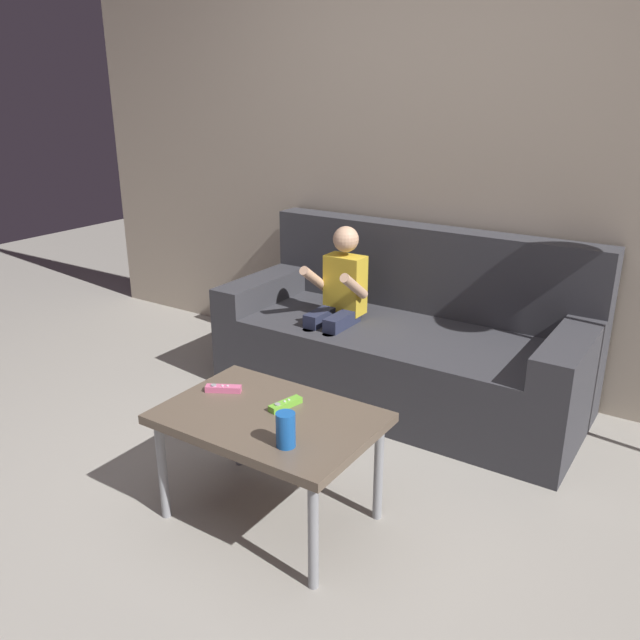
{
  "coord_description": "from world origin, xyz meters",
  "views": [
    {
      "loc": [
        1.35,
        -1.44,
        1.58
      ],
      "look_at": [
        -0.14,
        0.84,
        0.59
      ],
      "focal_mm": 36.41,
      "sensor_mm": 36.0,
      "label": 1
    }
  ],
  "objects_px": {
    "soda_can": "(286,430)",
    "game_remote_pink_center": "(223,389)",
    "person_seated_on_couch": "(337,302)",
    "coffee_table": "(269,425)",
    "game_remote_lime_near_edge": "(285,404)",
    "couch": "(404,344)"
  },
  "relations": [
    {
      "from": "soda_can",
      "to": "game_remote_pink_center",
      "type": "bearing_deg",
      "value": 156.43
    },
    {
      "from": "game_remote_pink_center",
      "to": "soda_can",
      "type": "bearing_deg",
      "value": -23.57
    },
    {
      "from": "person_seated_on_couch",
      "to": "game_remote_pink_center",
      "type": "xyz_separation_m",
      "value": [
        0.1,
        -1.0,
        -0.06
      ]
    },
    {
      "from": "coffee_table",
      "to": "game_remote_pink_center",
      "type": "bearing_deg",
      "value": 169.17
    },
    {
      "from": "person_seated_on_couch",
      "to": "coffee_table",
      "type": "height_order",
      "value": "person_seated_on_couch"
    },
    {
      "from": "game_remote_lime_near_edge",
      "to": "soda_can",
      "type": "height_order",
      "value": "soda_can"
    },
    {
      "from": "game_remote_lime_near_edge",
      "to": "soda_can",
      "type": "distance_m",
      "value": 0.28
    },
    {
      "from": "person_seated_on_couch",
      "to": "coffee_table",
      "type": "relative_size",
      "value": 1.15
    },
    {
      "from": "person_seated_on_couch",
      "to": "game_remote_lime_near_edge",
      "type": "bearing_deg",
      "value": -68.7
    },
    {
      "from": "person_seated_on_couch",
      "to": "soda_can",
      "type": "bearing_deg",
      "value": -65.52
    },
    {
      "from": "game_remote_pink_center",
      "to": "soda_can",
      "type": "xyz_separation_m",
      "value": [
        0.45,
        -0.19,
        0.05
      ]
    },
    {
      "from": "game_remote_lime_near_edge",
      "to": "couch",
      "type": "bearing_deg",
      "value": 93.55
    },
    {
      "from": "couch",
      "to": "person_seated_on_couch",
      "type": "xyz_separation_m",
      "value": [
        -0.31,
        -0.18,
        0.23
      ]
    },
    {
      "from": "game_remote_pink_center",
      "to": "soda_can",
      "type": "height_order",
      "value": "soda_can"
    },
    {
      "from": "couch",
      "to": "coffee_table",
      "type": "height_order",
      "value": "couch"
    },
    {
      "from": "soda_can",
      "to": "person_seated_on_couch",
      "type": "bearing_deg",
      "value": 114.48
    },
    {
      "from": "couch",
      "to": "game_remote_lime_near_edge",
      "type": "bearing_deg",
      "value": -86.45
    },
    {
      "from": "couch",
      "to": "soda_can",
      "type": "height_order",
      "value": "couch"
    },
    {
      "from": "person_seated_on_couch",
      "to": "couch",
      "type": "bearing_deg",
      "value": 29.94
    },
    {
      "from": "couch",
      "to": "game_remote_pink_center",
      "type": "height_order",
      "value": "couch"
    },
    {
      "from": "couch",
      "to": "soda_can",
      "type": "distance_m",
      "value": 1.41
    },
    {
      "from": "person_seated_on_couch",
      "to": "game_remote_lime_near_edge",
      "type": "relative_size",
      "value": 6.25
    }
  ]
}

